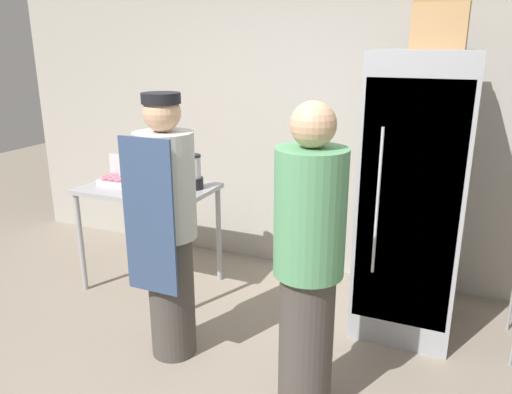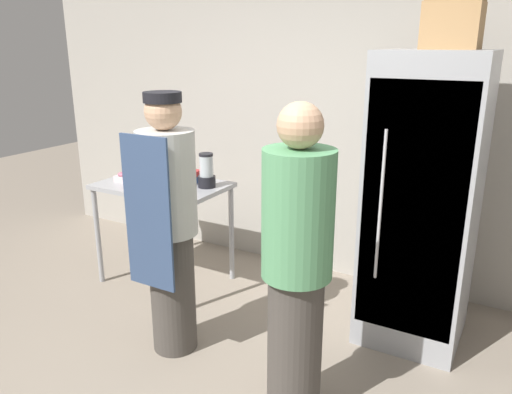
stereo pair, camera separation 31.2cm
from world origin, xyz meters
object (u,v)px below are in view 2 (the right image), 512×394
Objects in this scene: refrigerator at (423,203)px; donut_box at (133,176)px; person_baker at (169,224)px; person_customer at (297,267)px; blender_pitcher at (206,172)px; binder_stack at (179,176)px; cardboard_storage_box at (453,25)px.

refrigerator reaches higher than donut_box.
person_customer is at bearing -9.70° from person_baker.
donut_box is 0.67m from blender_pitcher.
donut_box is at bearing -155.62° from binder_stack.
person_customer is at bearing -33.70° from binder_stack.
binder_stack is at bearing 24.38° from donut_box.
person_customer is at bearing -109.46° from cardboard_storage_box.
refrigerator is 7.27× the size of donut_box.
cardboard_storage_box is 1.80m from person_customer.
refrigerator is at bearing 35.71° from person_baker.
refrigerator reaches higher than person_customer.
donut_box is 0.16× the size of person_baker.
person_customer is (1.94, -0.89, -0.04)m from donut_box.
donut_box is at bearing -166.49° from blender_pitcher.
donut_box is 2.68m from cardboard_storage_box.
refrigerator is 1.14× the size of person_baker.
binder_stack is at bearing -177.11° from refrigerator.
person_customer is (-0.39, -1.15, -0.09)m from refrigerator.
cardboard_storage_box is at bearing 8.63° from donut_box.
person_baker is at bearing -36.73° from donut_box.
person_customer is (1.29, -1.04, -0.12)m from blender_pitcher.
person_baker is at bearing -144.29° from refrigerator.
cardboard_storage_box is 0.20× the size of person_customer.
donut_box is 0.79× the size of cardboard_storage_box.
refrigerator is 1.22m from person_customer.
cardboard_storage_box is 2.15m from person_baker.
binder_stack is at bearing 146.30° from person_customer.
person_baker is at bearing -70.30° from blender_pitcher.
donut_box is at bearing -171.37° from cardboard_storage_box.
blender_pitcher is at bearing 109.70° from person_baker.
refrigerator reaches higher than blender_pitcher.
donut_box reaches higher than binder_stack.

